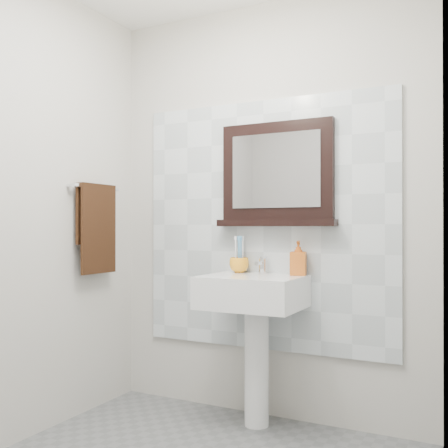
# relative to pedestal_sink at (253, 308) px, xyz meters

# --- Properties ---
(back_wall) EXTENTS (2.00, 0.01, 2.50)m
(back_wall) POSITION_rel_pedestal_sink_xyz_m (-0.02, 0.23, 0.57)
(back_wall) COLOR #BCB9B3
(back_wall) RESTS_ON ground
(right_wall) EXTENTS (0.01, 2.20, 2.50)m
(right_wall) POSITION_rel_pedestal_sink_xyz_m (0.98, -0.87, 0.57)
(right_wall) COLOR #BCB9B3
(right_wall) RESTS_ON ground
(splashback) EXTENTS (1.60, 0.02, 1.50)m
(splashback) POSITION_rel_pedestal_sink_xyz_m (-0.02, 0.21, 0.47)
(splashback) COLOR silver
(splashback) RESTS_ON back_wall
(pedestal_sink) EXTENTS (0.55, 0.44, 0.96)m
(pedestal_sink) POSITION_rel_pedestal_sink_xyz_m (0.00, 0.00, 0.00)
(pedestal_sink) COLOR white
(pedestal_sink) RESTS_ON ground
(toothbrush_cup) EXTENTS (0.15, 0.15, 0.09)m
(toothbrush_cup) POSITION_rel_pedestal_sink_xyz_m (-0.16, 0.14, 0.23)
(toothbrush_cup) COLOR #FFA21E
(toothbrush_cup) RESTS_ON pedestal_sink
(toothbrushes) EXTENTS (0.05, 0.04, 0.21)m
(toothbrushes) POSITION_rel_pedestal_sink_xyz_m (-0.15, 0.14, 0.31)
(toothbrushes) COLOR white
(toothbrushes) RESTS_ON toothbrush_cup
(soap_dispenser) EXTENTS (0.11, 0.11, 0.20)m
(soap_dispenser) POSITION_rel_pedestal_sink_xyz_m (0.22, 0.14, 0.28)
(soap_dispenser) COLOR #BD3B16
(soap_dispenser) RESTS_ON pedestal_sink
(framed_mirror) EXTENTS (0.73, 0.11, 0.62)m
(framed_mirror) POSITION_rel_pedestal_sink_xyz_m (0.07, 0.19, 0.76)
(framed_mirror) COLOR black
(framed_mirror) RESTS_ON back_wall
(towel_bar) EXTENTS (0.07, 0.40, 0.03)m
(towel_bar) POSITION_rel_pedestal_sink_xyz_m (-0.97, -0.20, 0.70)
(towel_bar) COLOR silver
(towel_bar) RESTS_ON left_wall
(hand_towel) EXTENTS (0.06, 0.30, 0.55)m
(hand_towel) POSITION_rel_pedestal_sink_xyz_m (-0.97, -0.20, 0.49)
(hand_towel) COLOR black
(hand_towel) RESTS_ON towel_bar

